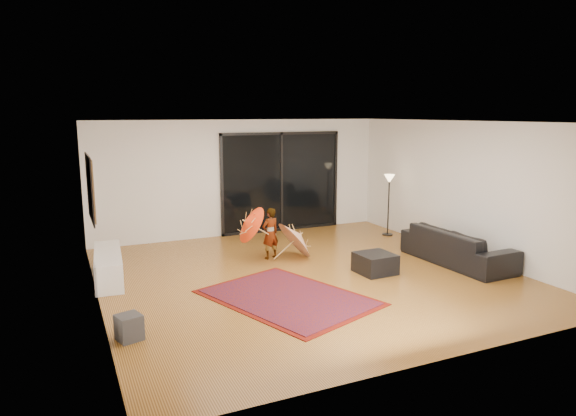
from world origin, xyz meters
TOP-DOWN VIEW (x-y plane):
  - floor at (0.00, 0.00)m, footprint 7.00×7.00m
  - ceiling at (0.00, 0.00)m, footprint 7.00×7.00m
  - wall_back at (0.00, 3.50)m, footprint 7.00×0.00m
  - wall_front at (0.00, -3.50)m, footprint 7.00×0.00m
  - wall_left at (-3.50, 0.00)m, footprint 0.00×7.00m
  - wall_right at (3.50, 0.00)m, footprint 0.00×7.00m
  - sliding_door at (1.00, 3.47)m, footprint 3.06×0.07m
  - painting at (-3.46, 1.00)m, footprint 0.04×1.28m
  - media_console at (-3.25, 1.23)m, footprint 0.58×1.79m
  - speaker at (-3.25, -1.42)m, footprint 0.36×0.36m
  - persian_rug at (-0.79, -0.89)m, footprint 2.61×3.06m
  - sofa at (2.95, -0.50)m, footprint 0.96×2.32m
  - ottoman at (1.18, -0.37)m, footprint 0.65×0.65m
  - floor_lamp at (3.10, 1.98)m, footprint 0.25×0.25m
  - child at (-0.19, 1.28)m, footprint 0.42×0.33m
  - parasol_orange at (-0.74, 1.23)m, footprint 0.56×0.77m
  - parasol_white at (0.41, 1.13)m, footprint 0.69×0.89m

SIDE VIEW (x-z plane):
  - floor at x=0.00m, z-range 0.00..0.00m
  - persian_rug at x=-0.79m, z-range 0.00..0.02m
  - speaker at x=-3.25m, z-range 0.00..0.33m
  - ottoman at x=1.18m, z-range 0.00..0.36m
  - media_console at x=-3.25m, z-range 0.00..0.49m
  - sofa at x=2.95m, z-range 0.00..0.67m
  - parasol_white at x=0.41m, z-range 0.03..0.98m
  - child at x=-0.19m, z-range 0.00..1.02m
  - parasol_orange at x=-0.74m, z-range 0.31..1.16m
  - floor_lamp at x=3.10m, z-range 0.42..1.86m
  - sliding_door at x=1.00m, z-range 0.00..2.40m
  - wall_back at x=0.00m, z-range -2.15..4.85m
  - wall_front at x=0.00m, z-range -2.15..4.85m
  - wall_left at x=-3.50m, z-range -2.15..4.85m
  - wall_right at x=3.50m, z-range -2.15..4.85m
  - painting at x=-3.46m, z-range 1.11..2.19m
  - ceiling at x=0.00m, z-range 2.70..2.70m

